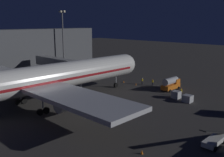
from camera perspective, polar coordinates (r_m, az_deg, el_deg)
ground_plane at (r=56.24m, az=-10.58°, el=-4.86°), size 320.00×320.00×0.00m
airliner_at_gate at (r=50.74m, az=-18.43°, el=-0.74°), size 48.95×62.17×18.82m
jet_bridge at (r=69.32m, az=-10.45°, el=3.15°), size 21.83×3.40×7.13m
apron_floodlight_mast at (r=85.36m, az=-10.78°, el=8.80°), size 2.90×0.50×20.01m
fuel_tanker at (r=65.32m, az=12.93°, el=-1.05°), size 2.46×5.76×3.15m
belt_loader at (r=38.53m, az=21.67°, el=-12.44°), size 1.96×7.83×3.38m
baggage_container_near_belt at (r=58.62m, az=13.98°, el=-3.48°), size 1.70×1.62×1.63m
baggage_container_mid_row at (r=56.50m, az=16.39°, el=-4.28°), size 1.80×1.75×1.50m
ground_crew_near_nose_gear at (r=68.90m, az=8.96°, el=-0.78°), size 0.40×0.40×1.75m
ground_crew_by_belt_loader at (r=60.69m, az=15.05°, el=-2.80°), size 0.40×0.40×1.84m
ground_crew_under_port_wing at (r=70.05m, az=6.70°, el=-0.48°), size 0.40×0.40×1.77m
traffic_cone_nose_port at (r=69.03m, az=5.32°, el=-1.24°), size 0.36×0.36×0.55m
traffic_cone_nose_starboard at (r=71.79m, az=2.59°, el=-0.67°), size 0.36×0.36×0.55m
traffic_cone_wingtip_svc_side at (r=34.30m, az=6.61°, el=-15.84°), size 0.36×0.36×0.55m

